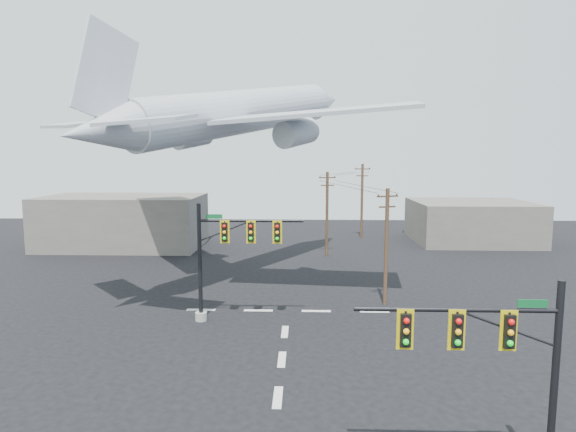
{
  "coord_description": "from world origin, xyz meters",
  "views": [
    {
      "loc": [
        1.12,
        -20.1,
        10.63
      ],
      "look_at": [
        0.29,
        5.0,
        7.49
      ],
      "focal_mm": 30.0,
      "sensor_mm": 36.0,
      "label": 1
    }
  ],
  "objects_px": {
    "signal_mast_far": "(225,256)",
    "utility_pole_a": "(386,245)",
    "signal_mast_near": "(504,371)",
    "utility_pole_b": "(327,212)",
    "utility_pole_c": "(362,199)",
    "airliner": "(241,113)"
  },
  "relations": [
    {
      "from": "utility_pole_a",
      "to": "airliner",
      "type": "bearing_deg",
      "value": 127.21
    },
    {
      "from": "utility_pole_a",
      "to": "utility_pole_b",
      "type": "xyz_separation_m",
      "value": [
        -3.4,
        17.03,
        0.3
      ]
    },
    {
      "from": "signal_mast_near",
      "to": "airliner",
      "type": "distance_m",
      "value": 29.76
    },
    {
      "from": "airliner",
      "to": "utility_pole_b",
      "type": "bearing_deg",
      "value": -3.37
    },
    {
      "from": "signal_mast_far",
      "to": "airliner",
      "type": "xyz_separation_m",
      "value": [
        -0.18,
        10.23,
        9.81
      ]
    },
    {
      "from": "signal_mast_near",
      "to": "utility_pole_b",
      "type": "bearing_deg",
      "value": 96.18
    },
    {
      "from": "utility_pole_a",
      "to": "utility_pole_c",
      "type": "bearing_deg",
      "value": 63.86
    },
    {
      "from": "signal_mast_near",
      "to": "utility_pole_c",
      "type": "relative_size",
      "value": 0.71
    },
    {
      "from": "signal_mast_far",
      "to": "signal_mast_near",
      "type": "bearing_deg",
      "value": -53.23
    },
    {
      "from": "utility_pole_b",
      "to": "airliner",
      "type": "distance_m",
      "value": 16.16
    },
    {
      "from": "utility_pole_a",
      "to": "utility_pole_b",
      "type": "relative_size",
      "value": 0.94
    },
    {
      "from": "signal_mast_near",
      "to": "utility_pole_b",
      "type": "relative_size",
      "value": 0.76
    },
    {
      "from": "signal_mast_far",
      "to": "utility_pole_a",
      "type": "relative_size",
      "value": 0.91
    },
    {
      "from": "signal_mast_near",
      "to": "utility_pole_a",
      "type": "height_order",
      "value": "utility_pole_a"
    },
    {
      "from": "signal_mast_far",
      "to": "utility_pole_b",
      "type": "height_order",
      "value": "utility_pole_b"
    },
    {
      "from": "signal_mast_near",
      "to": "airliner",
      "type": "height_order",
      "value": "airliner"
    },
    {
      "from": "signal_mast_far",
      "to": "airliner",
      "type": "height_order",
      "value": "airliner"
    },
    {
      "from": "utility_pole_c",
      "to": "airliner",
      "type": "relative_size",
      "value": 0.32
    },
    {
      "from": "utility_pole_a",
      "to": "airliner",
      "type": "distance_m",
      "value": 16.04
    },
    {
      "from": "utility_pole_c",
      "to": "signal_mast_near",
      "type": "bearing_deg",
      "value": -82.36
    },
    {
      "from": "signal_mast_far",
      "to": "utility_pole_c",
      "type": "relative_size",
      "value": 0.8
    },
    {
      "from": "utility_pole_c",
      "to": "airliner",
      "type": "bearing_deg",
      "value": -110.7
    }
  ]
}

